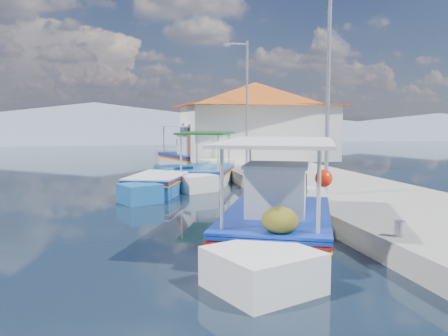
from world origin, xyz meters
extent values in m
plane|color=black|center=(0.00, 0.00, 0.00)|extent=(160.00, 160.00, 0.00)
cube|color=gray|center=(5.90, 6.00, 0.25)|extent=(5.00, 44.00, 0.50)
cylinder|color=#A5A8AD|center=(3.80, -3.00, 0.65)|extent=(0.20, 0.20, 0.30)
cylinder|color=#A5A8AD|center=(3.80, 2.00, 0.65)|extent=(0.20, 0.20, 0.30)
cylinder|color=#A5A8AD|center=(3.80, 8.00, 0.65)|extent=(0.20, 0.20, 0.30)
cylinder|color=#A5A8AD|center=(3.80, 14.00, 0.65)|extent=(0.20, 0.20, 0.30)
cube|color=silver|center=(1.90, -1.34, 0.22)|extent=(3.71, 4.78, 0.93)
cube|color=silver|center=(0.75, 1.24, 0.33)|extent=(2.01, 2.01, 1.03)
cube|color=silver|center=(3.01, -3.85, 0.22)|extent=(1.96, 1.96, 0.89)
cube|color=#0C2B9E|center=(1.90, -1.34, 0.65)|extent=(3.83, 4.92, 0.06)
cube|color=#A20E0D|center=(1.90, -1.34, 0.57)|extent=(3.83, 4.92, 0.05)
cube|color=gold|center=(1.90, -1.34, 0.50)|extent=(3.83, 4.92, 0.04)
cube|color=#0C2B9E|center=(1.90, -1.34, 0.72)|extent=(3.83, 4.89, 0.05)
cube|color=brown|center=(1.90, -1.34, 0.69)|extent=(3.52, 4.63, 0.05)
cube|color=silver|center=(2.02, -1.61, 1.23)|extent=(1.61, 1.65, 1.08)
cube|color=silver|center=(2.02, -1.61, 1.79)|extent=(1.75, 1.79, 0.06)
cylinder|color=beige|center=(0.38, -0.06, 1.48)|extent=(0.07, 0.07, 1.57)
cylinder|color=beige|center=(1.96, 0.65, 1.48)|extent=(0.07, 0.07, 1.57)
cylinder|color=beige|center=(1.84, -3.33, 1.48)|extent=(0.07, 0.07, 1.57)
cylinder|color=beige|center=(3.42, -2.63, 1.48)|extent=(0.07, 0.07, 1.57)
cube|color=silver|center=(1.90, -1.34, 2.26)|extent=(3.81, 4.82, 0.07)
ellipsoid|color=#414913|center=(0.98, -0.25, 0.97)|extent=(0.75, 0.82, 0.56)
ellipsoid|color=#414913|center=(1.41, 0.48, 0.92)|extent=(0.63, 0.69, 0.47)
ellipsoid|color=#414913|center=(2.80, -2.88, 0.94)|extent=(0.67, 0.74, 0.50)
sphere|color=#F62307|center=(2.56, -0.40, 1.43)|extent=(0.39, 0.39, 0.39)
cube|color=silver|center=(2.20, 8.79, 0.21)|extent=(3.07, 3.98, 0.90)
cube|color=silver|center=(1.32, 11.00, 0.32)|extent=(1.80, 1.80, 1.00)
cube|color=silver|center=(3.05, 6.66, 0.21)|extent=(1.75, 1.75, 0.85)
cube|color=#0C2B9E|center=(2.20, 8.79, 0.63)|extent=(3.16, 4.10, 0.06)
cube|color=#A20E0D|center=(2.20, 8.79, 0.55)|extent=(3.16, 4.10, 0.05)
cube|color=gold|center=(2.20, 8.79, 0.48)|extent=(3.16, 4.10, 0.04)
cube|color=#19579B|center=(2.20, 8.79, 0.69)|extent=(3.16, 4.07, 0.05)
cube|color=brown|center=(2.20, 8.79, 0.66)|extent=(2.90, 3.86, 0.05)
cylinder|color=beige|center=(0.95, 9.89, 1.42)|extent=(0.07, 0.07, 1.52)
cylinder|color=beige|center=(2.36, 10.45, 1.42)|extent=(0.07, 0.07, 1.52)
cylinder|color=beige|center=(2.04, 7.14, 1.42)|extent=(0.07, 0.07, 1.52)
cylinder|color=beige|center=(3.45, 7.70, 1.42)|extent=(0.07, 0.07, 1.52)
cube|color=#0D4413|center=(2.20, 8.79, 2.18)|extent=(3.16, 4.02, 0.07)
cube|color=#19579B|center=(-0.07, 6.50, 0.21)|extent=(2.75, 3.60, 0.89)
cube|color=#19579B|center=(-0.86, 8.49, 0.32)|extent=(1.60, 1.60, 0.99)
cube|color=#19579B|center=(0.69, 4.57, 0.21)|extent=(1.56, 1.56, 0.85)
cube|color=#0C2B9E|center=(-0.07, 6.50, 0.62)|extent=(2.83, 3.71, 0.06)
cube|color=#A20E0D|center=(-0.07, 6.50, 0.55)|extent=(2.83, 3.71, 0.05)
cube|color=gold|center=(-0.07, 6.50, 0.48)|extent=(2.83, 3.71, 0.04)
cube|color=silver|center=(-0.07, 6.50, 0.69)|extent=(2.84, 3.69, 0.05)
cube|color=brown|center=(-0.07, 6.50, 0.66)|extent=(2.60, 3.49, 0.05)
cube|color=silver|center=(2.45, 15.95, 0.23)|extent=(3.25, 4.60, 0.98)
cube|color=silver|center=(3.23, 18.61, 0.35)|extent=(2.12, 2.12, 1.08)
cube|color=silver|center=(1.70, 13.37, 0.23)|extent=(2.06, 2.06, 0.93)
cube|color=#0C2B9E|center=(2.45, 15.95, 0.68)|extent=(3.35, 4.74, 0.06)
cube|color=#A20E0D|center=(2.45, 15.95, 0.60)|extent=(3.35, 4.74, 0.05)
cube|color=gold|center=(2.45, 15.95, 0.53)|extent=(3.35, 4.74, 0.04)
cube|color=#0C2B9E|center=(2.45, 15.95, 0.75)|extent=(3.36, 4.71, 0.05)
cube|color=brown|center=(2.45, 15.95, 0.72)|extent=(3.06, 4.47, 0.05)
cube|color=silver|center=(2.37, 15.65, 1.29)|extent=(1.52, 1.62, 1.14)
cube|color=silver|center=(2.37, 15.65, 1.88)|extent=(1.66, 1.75, 0.06)
cylinder|color=beige|center=(2.11, 17.87, 1.55)|extent=(0.07, 0.07, 1.65)
cylinder|color=beige|center=(3.78, 17.38, 1.55)|extent=(0.07, 0.07, 1.65)
cylinder|color=beige|center=(1.13, 14.52, 1.55)|extent=(0.07, 0.07, 1.65)
cylinder|color=beige|center=(2.79, 14.03, 1.55)|extent=(0.07, 0.07, 1.65)
cube|color=silver|center=(2.45, 15.95, 2.37)|extent=(3.36, 4.63, 0.07)
cube|color=white|center=(6.20, 15.00, 2.00)|extent=(8.00, 6.00, 3.00)
cube|color=#A44516|center=(6.20, 15.00, 3.55)|extent=(8.64, 6.48, 0.10)
pyramid|color=#A44516|center=(6.20, 15.00, 4.20)|extent=(10.49, 10.49, 1.40)
cube|color=brown|center=(2.22, 14.00, 1.50)|extent=(0.06, 1.00, 2.00)
cube|color=#0C2B9E|center=(2.22, 16.50, 2.10)|extent=(0.06, 1.20, 0.90)
cylinder|color=#A5A8AD|center=(4.60, 2.00, 3.50)|extent=(0.12, 0.12, 6.00)
cylinder|color=#A5A8AD|center=(4.60, 11.00, 3.50)|extent=(0.12, 0.12, 6.00)
cylinder|color=#A5A8AD|center=(4.10, 11.00, 6.35)|extent=(1.00, 0.08, 0.08)
cube|color=#A5A8AD|center=(3.60, 11.00, 6.30)|extent=(0.30, 0.14, 0.14)
cone|color=slate|center=(-5.00, 56.00, 2.45)|extent=(96.00, 96.00, 5.50)
cone|color=slate|center=(25.00, 56.00, 1.60)|extent=(76.80, 76.80, 3.80)
cone|color=slate|center=(50.00, 56.00, 1.80)|extent=(89.60, 89.60, 4.20)
camera|label=1|loc=(-1.39, -10.72, 2.73)|focal=36.87mm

